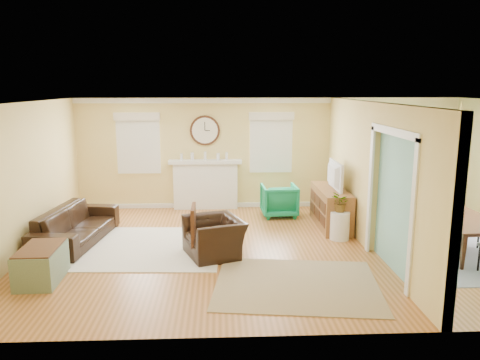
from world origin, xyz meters
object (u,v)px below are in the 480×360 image
at_px(green_chair, 279,200).
at_px(credenza, 331,207).
at_px(eames_chair, 214,237).
at_px(sofa, 76,225).
at_px(dining_table, 461,234).

bearing_deg(green_chair, credenza, 136.46).
bearing_deg(eames_chair, green_chair, 129.27).
relative_size(eames_chair, green_chair, 1.28).
bearing_deg(sofa, dining_table, -89.58).
distance_m(sofa, eames_chair, 2.70).
relative_size(sofa, credenza, 1.37).
height_order(green_chair, dining_table, green_chair).
xyz_separation_m(sofa, dining_table, (6.90, -0.83, -0.01)).
bearing_deg(dining_table, sofa, 80.13).
height_order(green_chair, credenza, credenza).
bearing_deg(green_chair, dining_table, 137.10).
xyz_separation_m(eames_chair, credenza, (2.39, 1.60, 0.07)).
distance_m(eames_chair, dining_table, 4.33).
distance_m(sofa, green_chair, 4.32).
bearing_deg(dining_table, credenza, 47.11).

